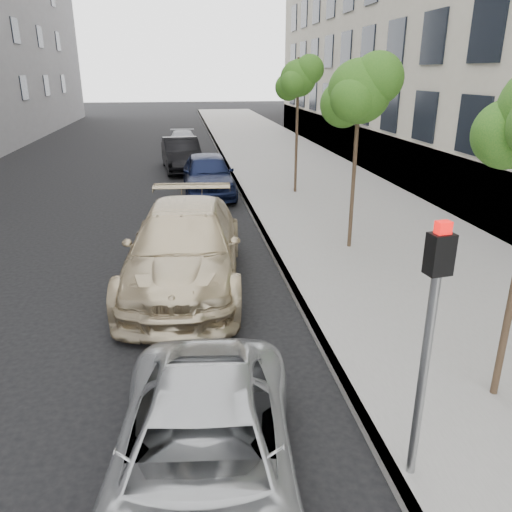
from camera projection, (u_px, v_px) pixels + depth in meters
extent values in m
plane|color=black|center=(300.00, 512.00, 5.39)|extent=(160.00, 160.00, 0.00)
cube|color=gray|center=(277.00, 155.00, 28.22)|extent=(6.40, 72.00, 0.14)
cube|color=#9E9B93|center=(222.00, 156.00, 27.79)|extent=(0.15, 72.00, 0.14)
sphere|color=#1F5F18|center=(507.00, 134.00, 6.11)|extent=(0.86, 0.86, 0.86)
cylinder|color=#38281C|center=(355.00, 159.00, 12.40)|extent=(0.10, 0.10, 4.59)
sphere|color=#1F5F18|center=(359.00, 91.00, 11.85)|extent=(1.51, 1.51, 1.51)
sphere|color=#1F5F18|center=(378.00, 78.00, 11.61)|extent=(1.21, 1.21, 1.21)
sphere|color=#1F5F18|center=(343.00, 104.00, 12.14)|extent=(1.14, 1.14, 1.14)
cylinder|color=#38281C|center=(297.00, 127.00, 18.40)|extent=(0.10, 0.10, 4.81)
sphere|color=#1F5F18|center=(298.00, 78.00, 17.80)|extent=(1.29, 1.29, 1.29)
sphere|color=#1F5F18|center=(309.00, 69.00, 17.56)|extent=(1.03, 1.03, 1.03)
sphere|color=#1F5F18|center=(288.00, 87.00, 18.10)|extent=(0.97, 0.97, 0.97)
cylinder|color=#939699|center=(422.00, 380.00, 5.34)|extent=(0.10, 0.10, 2.46)
cube|color=black|center=(440.00, 254.00, 4.84)|extent=(0.26, 0.21, 0.42)
cube|color=red|center=(443.00, 227.00, 4.75)|extent=(0.15, 0.12, 0.12)
imported|color=#B4B7B9|center=(203.00, 458.00, 5.30)|extent=(2.49, 4.61, 1.23)
imported|color=#CBB890|center=(185.00, 247.00, 10.92)|extent=(2.98, 6.17, 1.73)
imported|color=#0F1632|center=(208.00, 174.00, 19.08)|extent=(1.95, 4.69, 1.59)
imported|color=black|center=(181.00, 154.00, 23.83)|extent=(2.06, 4.78, 1.53)
imported|color=#93959B|center=(183.00, 142.00, 29.09)|extent=(1.72, 4.23, 1.23)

